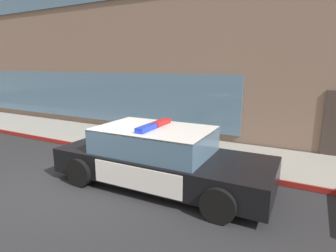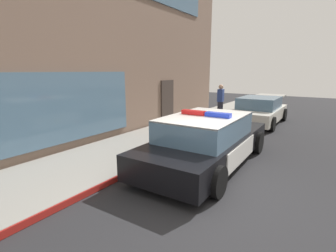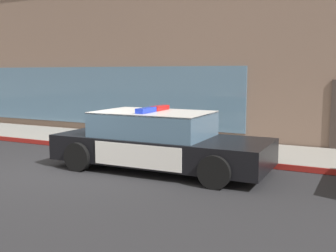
{
  "view_description": "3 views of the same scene",
  "coord_description": "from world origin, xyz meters",
  "px_view_note": "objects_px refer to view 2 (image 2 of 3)",
  "views": [
    {
      "loc": [
        5.01,
        -4.28,
        2.81
      ],
      "look_at": [
        1.45,
        2.44,
        1.11
      ],
      "focal_mm": 29.03,
      "sensor_mm": 36.0,
      "label": 1
    },
    {
      "loc": [
        -4.14,
        -1.7,
        2.54
      ],
      "look_at": [
        2.21,
        2.49,
        0.86
      ],
      "focal_mm": 26.81,
      "sensor_mm": 36.0,
      "label": 2
    },
    {
      "loc": [
        6.4,
        -7.28,
        2.28
      ],
      "look_at": [
        1.59,
        2.27,
        0.88
      ],
      "focal_mm": 43.3,
      "sensor_mm": 36.0,
      "label": 3
    }
  ],
  "objects_px": {
    "police_cruiser": "(207,140)",
    "pedestrian_on_sidewalk": "(220,101)",
    "car_down_street": "(259,111)",
    "fire_hydrant": "(159,136)"
  },
  "relations": [
    {
      "from": "police_cruiser",
      "to": "pedestrian_on_sidewalk",
      "type": "height_order",
      "value": "pedestrian_on_sidewalk"
    },
    {
      "from": "police_cruiser",
      "to": "car_down_street",
      "type": "relative_size",
      "value": 1.2
    },
    {
      "from": "police_cruiser",
      "to": "pedestrian_on_sidewalk",
      "type": "distance_m",
      "value": 6.36
    },
    {
      "from": "pedestrian_on_sidewalk",
      "to": "police_cruiser",
      "type": "bearing_deg",
      "value": 101.73
    },
    {
      "from": "car_down_street",
      "to": "pedestrian_on_sidewalk",
      "type": "height_order",
      "value": "pedestrian_on_sidewalk"
    },
    {
      "from": "fire_hydrant",
      "to": "pedestrian_on_sidewalk",
      "type": "relative_size",
      "value": 0.42
    },
    {
      "from": "car_down_street",
      "to": "pedestrian_on_sidewalk",
      "type": "distance_m",
      "value": 1.91
    },
    {
      "from": "police_cruiser",
      "to": "car_down_street",
      "type": "bearing_deg",
      "value": 1.08
    },
    {
      "from": "fire_hydrant",
      "to": "pedestrian_on_sidewalk",
      "type": "height_order",
      "value": "pedestrian_on_sidewalk"
    },
    {
      "from": "police_cruiser",
      "to": "car_down_street",
      "type": "height_order",
      "value": "police_cruiser"
    }
  ]
}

